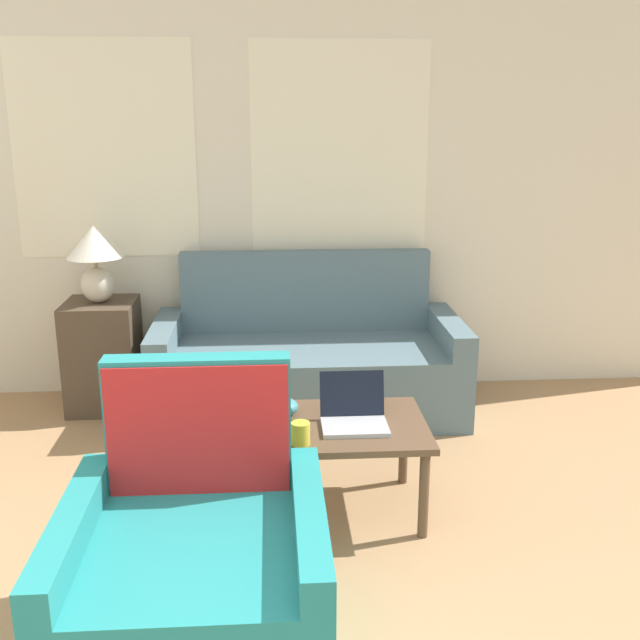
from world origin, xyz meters
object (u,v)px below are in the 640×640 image
object	(u,v)px
armchair	(196,572)
coffee_table	(335,434)
table_lamp	(95,254)
snack_bowl	(282,407)
couch	(308,365)
laptop	(354,414)
cup_navy	(301,434)

from	to	relation	value
armchair	coffee_table	bearing A→B (deg)	57.23
table_lamp	snack_bowl	world-z (taller)	table_lamp
couch	table_lamp	world-z (taller)	table_lamp
armchair	laptop	size ratio (longest dim) A/B	3.24
laptop	snack_bowl	world-z (taller)	laptop
coffee_table	snack_bowl	xyz separation A→B (m)	(-0.24, 0.12, 0.09)
couch	laptop	xyz separation A→B (m)	(0.14, -1.27, 0.20)
coffee_table	laptop	xyz separation A→B (m)	(0.08, -0.02, 0.10)
table_lamp	laptop	distance (m)	2.01
laptop	snack_bowl	bearing A→B (deg)	156.75
laptop	cup_navy	distance (m)	0.31
couch	cup_navy	distance (m)	1.47
laptop	coffee_table	bearing A→B (deg)	167.09
armchair	table_lamp	bearing A→B (deg)	109.12
couch	laptop	bearing A→B (deg)	-83.76
armchair	coffee_table	xyz separation A→B (m)	(0.55, 0.85, 0.11)
couch	armchair	world-z (taller)	armchair
couch	laptop	world-z (taller)	couch
couch	armchair	xyz separation A→B (m)	(-0.49, -2.10, -0.01)
couch	armchair	distance (m)	2.15
table_lamp	coffee_table	bearing A→B (deg)	-45.87
laptop	couch	bearing A→B (deg)	96.24
coffee_table	cup_navy	distance (m)	0.28
couch	coffee_table	world-z (taller)	couch
laptop	cup_navy	size ratio (longest dim) A/B	2.95
coffee_table	couch	bearing A→B (deg)	92.69
snack_bowl	couch	bearing A→B (deg)	81.13
table_lamp	coffee_table	size ratio (longest dim) A/B	0.57
couch	table_lamp	distance (m)	1.43
couch	snack_bowl	size ratio (longest dim) A/B	12.52
armchair	cup_navy	distance (m)	0.78
coffee_table	snack_bowl	distance (m)	0.28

